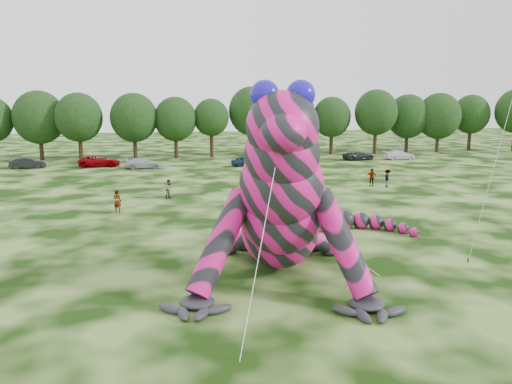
{
  "coord_description": "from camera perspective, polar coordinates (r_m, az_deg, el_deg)",
  "views": [
    {
      "loc": [
        -7.22,
        -17.07,
        8.4
      ],
      "look_at": [
        -2.48,
        6.35,
        4.0
      ],
      "focal_mm": 35.0,
      "sensor_mm": 36.0,
      "label": 1
    }
  ],
  "objects": [
    {
      "name": "car_7",
      "position": [
        74.75,
        16.07,
        4.08
      ],
      "size": [
        4.53,
        1.87,
        1.31
      ],
      "primitive_type": "imported",
      "rotation": [
        0.0,
        0.0,
        1.56
      ],
      "color": "white",
      "rests_on": "ground"
    },
    {
      "name": "car_3",
      "position": [
        63.95,
        -12.69,
        3.23
      ],
      "size": [
        4.69,
        2.11,
        1.33
      ],
      "primitive_type": "imported",
      "rotation": [
        0.0,
        0.0,
        1.52
      ],
      "color": "#ABAEB6",
      "rests_on": "ground"
    },
    {
      "name": "tree_15",
      "position": [
        87.76,
        20.13,
        7.47
      ],
      "size": [
        7.17,
        6.45,
        9.63
      ],
      "primitive_type": null,
      "color": "black",
      "rests_on": "ground"
    },
    {
      "name": "spectator_3",
      "position": [
        50.78,
        13.07,
        1.64
      ],
      "size": [
        1.1,
        0.88,
        1.75
      ],
      "primitive_type": "imported",
      "rotation": [
        0.0,
        0.0,
        5.77
      ],
      "color": "gray",
      "rests_on": "ground"
    },
    {
      "name": "tree_5",
      "position": [
        77.24,
        -23.49,
        6.98
      ],
      "size": [
        7.16,
        6.44,
        9.8
      ],
      "primitive_type": null,
      "color": "black",
      "rests_on": "ground"
    },
    {
      "name": "spectator_0",
      "position": [
        39.11,
        -15.57,
        -1.04
      ],
      "size": [
        0.76,
        0.65,
        1.76
      ],
      "primitive_type": "imported",
      "rotation": [
        0.0,
        0.0,
        2.71
      ],
      "color": "gray",
      "rests_on": "ground"
    },
    {
      "name": "tree_10",
      "position": [
        77.11,
        -0.5,
        8.1
      ],
      "size": [
        7.09,
        6.38,
        10.5
      ],
      "primitive_type": null,
      "color": "black",
      "rests_on": "ground"
    },
    {
      "name": "car_1",
      "position": [
        68.77,
        -24.66,
        3.05
      ],
      "size": [
        4.41,
        2.04,
        1.4
      ],
      "primitive_type": "imported",
      "rotation": [
        0.0,
        0.0,
        1.71
      ],
      "color": "black",
      "rests_on": "ground"
    },
    {
      "name": "tree_8",
      "position": [
        74.22,
        -9.17,
        7.27
      ],
      "size": [
        6.14,
        5.53,
        8.94
      ],
      "primitive_type": null,
      "color": "black",
      "rests_on": "ground"
    },
    {
      "name": "tree_12",
      "position": [
        79.71,
        8.63,
        7.5
      ],
      "size": [
        5.99,
        5.39,
        8.97
      ],
      "primitive_type": null,
      "color": "black",
      "rests_on": "ground"
    },
    {
      "name": "tree_14",
      "position": [
        86.1,
        16.93,
        7.53
      ],
      "size": [
        6.82,
        6.14,
        9.4
      ],
      "primitive_type": null,
      "color": "black",
      "rests_on": "ground"
    },
    {
      "name": "car_5",
      "position": [
        66.93,
        2.93,
        3.8
      ],
      "size": [
        4.14,
        1.5,
        1.36
      ],
      "primitive_type": "imported",
      "rotation": [
        0.0,
        0.0,
        1.56
      ],
      "color": "silver",
      "rests_on": "ground"
    },
    {
      "name": "ground",
      "position": [
        20.35,
        10.78,
        -14.15
      ],
      "size": [
        240.0,
        240.0,
        0.0
      ],
      "primitive_type": "plane",
      "color": "#16330A",
      "rests_on": "ground"
    },
    {
      "name": "tree_6",
      "position": [
        74.56,
        -19.54,
        7.03
      ],
      "size": [
        6.52,
        5.86,
        9.49
      ],
      "primitive_type": null,
      "color": "black",
      "rests_on": "ground"
    },
    {
      "name": "tree_13",
      "position": [
        81.83,
        13.53,
        7.81
      ],
      "size": [
        6.83,
        6.15,
        10.13
      ],
      "primitive_type": null,
      "color": "black",
      "rests_on": "ground"
    },
    {
      "name": "inflatable_gecko",
      "position": [
        25.47,
        2.74,
        1.92
      ],
      "size": [
        19.4,
        21.59,
        9.27
      ],
      "primitive_type": null,
      "rotation": [
        0.0,
        0.0,
        -0.23
      ],
      "color": "#D81379",
      "rests_on": "ground"
    },
    {
      "name": "car_6",
      "position": [
        72.92,
        11.64,
        4.1
      ],
      "size": [
        4.77,
        2.71,
        1.25
      ],
      "primitive_type": "imported",
      "rotation": [
        0.0,
        0.0,
        1.72
      ],
      "color": "#252628",
      "rests_on": "ground"
    },
    {
      "name": "tree_11",
      "position": [
        78.21,
        4.2,
        7.94
      ],
      "size": [
        7.01,
        6.31,
        10.07
      ],
      "primitive_type": null,
      "color": "black",
      "rests_on": "ground"
    },
    {
      "name": "car_2",
      "position": [
        67.14,
        -17.44,
        3.39
      ],
      "size": [
        5.26,
        2.48,
        1.45
      ],
      "primitive_type": "imported",
      "rotation": [
        0.0,
        0.0,
        1.58
      ],
      "color": "#820006",
      "rests_on": "ground"
    },
    {
      "name": "tree_7",
      "position": [
        74.02,
        -13.75,
        7.3
      ],
      "size": [
        6.68,
        6.01,
        9.48
      ],
      "primitive_type": null,
      "color": "black",
      "rests_on": "ground"
    },
    {
      "name": "tree_9",
      "position": [
        74.98,
        -5.12,
        7.29
      ],
      "size": [
        5.27,
        4.74,
        8.68
      ],
      "primitive_type": null,
      "color": "black",
      "rests_on": "ground"
    },
    {
      "name": "spectator_1",
      "position": [
        43.89,
        -9.87,
        0.34
      ],
      "size": [
        1.01,
        1.0,
        1.64
      ],
      "primitive_type": "imported",
      "rotation": [
        0.0,
        0.0,
        0.77
      ],
      "color": "gray",
      "rests_on": "ground"
    },
    {
      "name": "tree_16",
      "position": [
        92.9,
        23.31,
        7.3
      ],
      "size": [
        6.26,
        5.63,
        9.37
      ],
      "primitive_type": null,
      "color": "black",
      "rests_on": "ground"
    },
    {
      "name": "car_4",
      "position": [
        64.92,
        -1.21,
        3.56
      ],
      "size": [
        3.88,
        2.0,
        1.26
      ],
      "primitive_type": "imported",
      "rotation": [
        0.0,
        0.0,
        1.71
      ],
      "color": "#162749",
      "rests_on": "ground"
    },
    {
      "name": "spectator_2",
      "position": [
        50.66,
        14.79,
        1.53
      ],
      "size": [
        1.17,
        1.28,
        1.73
      ],
      "primitive_type": "imported",
      "rotation": [
        0.0,
        0.0,
        0.95
      ],
      "color": "gray",
      "rests_on": "ground"
    }
  ]
}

